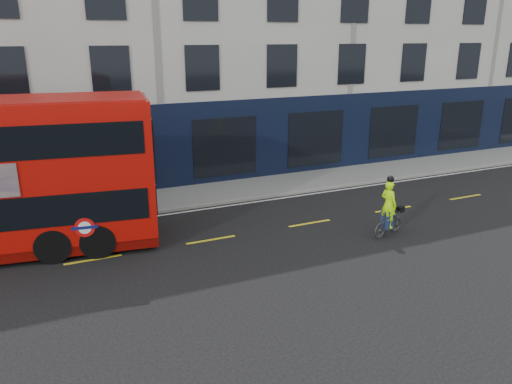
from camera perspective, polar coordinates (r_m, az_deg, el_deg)
ground at (r=16.44m, az=-3.44°, el=-7.34°), size 120.00×120.00×0.00m
pavement at (r=22.22m, az=-9.41°, el=-0.69°), size 60.00×3.00×0.12m
kerb at (r=20.85m, az=-8.33°, el=-1.85°), size 60.00×0.12×0.13m
building_terrace at (r=27.45m, az=-13.89°, el=18.22°), size 50.00×10.07×15.00m
road_edge_line at (r=20.59m, az=-8.09°, el=-2.26°), size 58.00×0.10×0.01m
lane_dashes at (r=17.74m, az=-5.17°, el=-5.46°), size 58.00×0.12×0.01m
cyclist at (r=18.41m, az=14.92°, el=-2.56°), size 1.59×0.82×2.25m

